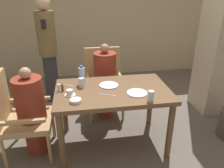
# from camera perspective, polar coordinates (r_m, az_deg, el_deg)

# --- Properties ---
(ground_plane) EXTENTS (16.00, 16.00, 0.00)m
(ground_plane) POSITION_cam_1_polar(r_m,az_deg,el_deg) (2.93, 0.13, -14.90)
(ground_plane) COLOR #60564C
(wall_back) EXTENTS (8.00, 0.06, 2.80)m
(wall_back) POSITION_cam_1_polar(r_m,az_deg,el_deg) (4.76, -4.91, 18.62)
(wall_back) COLOR tan
(wall_back) RESTS_ON ground_plane
(dining_table) EXTENTS (1.32, 0.82, 0.76)m
(dining_table) POSITION_cam_1_polar(r_m,az_deg,el_deg) (2.57, 0.15, -3.47)
(dining_table) COLOR brown
(dining_table) RESTS_ON ground_plane
(chair_left_side) EXTENTS (0.55, 0.55, 1.00)m
(chair_left_side) POSITION_cam_1_polar(r_m,az_deg,el_deg) (2.70, -23.38, -7.23)
(chair_left_side) COLOR tan
(chair_left_side) RESTS_ON ground_plane
(diner_in_left_chair) EXTENTS (0.32, 0.32, 1.08)m
(diner_in_left_chair) POSITION_cam_1_polar(r_m,az_deg,el_deg) (2.66, -20.25, -6.65)
(diner_in_left_chair) COLOR maroon
(diner_in_left_chair) RESTS_ON ground_plane
(chair_far_side) EXTENTS (0.55, 0.55, 1.00)m
(chair_far_side) POSITION_cam_1_polar(r_m,az_deg,el_deg) (3.38, -2.14, 1.13)
(chair_far_side) COLOR tan
(chair_far_side) RESTS_ON ground_plane
(diner_in_far_chair) EXTENTS (0.32, 0.32, 1.13)m
(diner_in_far_chair) POSITION_cam_1_polar(r_m,az_deg,el_deg) (3.22, -1.81, 0.91)
(diner_in_far_chair) COLOR maroon
(diner_in_far_chair) RESTS_ON ground_plane
(standing_host) EXTENTS (0.30, 0.33, 1.74)m
(standing_host) POSITION_cam_1_polar(r_m,az_deg,el_deg) (3.73, -16.38, 8.98)
(standing_host) COLOR #2D2D33
(standing_host) RESTS_ON ground_plane
(plate_main_left) EXTENTS (0.23, 0.23, 0.01)m
(plate_main_left) POSITION_cam_1_polar(r_m,az_deg,el_deg) (2.62, -0.84, -0.30)
(plate_main_left) COLOR white
(plate_main_left) RESTS_ON dining_table
(plate_main_right) EXTENTS (0.23, 0.23, 0.01)m
(plate_main_right) POSITION_cam_1_polar(r_m,az_deg,el_deg) (2.45, 6.56, -2.33)
(plate_main_right) COLOR white
(plate_main_right) RESTS_ON dining_table
(teacup_with_saucer) EXTENTS (0.12, 0.12, 0.07)m
(teacup_with_saucer) POSITION_cam_1_polar(r_m,az_deg,el_deg) (2.42, -10.97, -2.32)
(teacup_with_saucer) COLOR white
(teacup_with_saucer) RESTS_ON dining_table
(bowl_small) EXTENTS (0.12, 0.12, 0.04)m
(bowl_small) POSITION_cam_1_polar(r_m,az_deg,el_deg) (2.28, -9.46, -4.33)
(bowl_small) COLOR white
(bowl_small) RESTS_ON dining_table
(water_bottle) EXTENTS (0.07, 0.07, 0.23)m
(water_bottle) POSITION_cam_1_polar(r_m,az_deg,el_deg) (2.66, -7.87, 2.20)
(water_bottle) COLOR #A3C6DB
(water_bottle) RESTS_ON dining_table
(glass_tall_near) EXTENTS (0.07, 0.07, 0.12)m
(glass_tall_near) POSITION_cam_1_polar(r_m,az_deg,el_deg) (2.29, 10.09, -3.11)
(glass_tall_near) COLOR silver
(glass_tall_near) RESTS_ON dining_table
(glass_tall_mid) EXTENTS (0.07, 0.07, 0.12)m
(glass_tall_mid) POSITION_cam_1_polar(r_m,az_deg,el_deg) (2.59, -7.95, 0.37)
(glass_tall_mid) COLOR silver
(glass_tall_mid) RESTS_ON dining_table
(salt_shaker) EXTENTS (0.03, 0.03, 0.09)m
(salt_shaker) POSITION_cam_1_polar(r_m,az_deg,el_deg) (2.54, -13.72, -0.95)
(salt_shaker) COLOR white
(salt_shaker) RESTS_ON dining_table
(pepper_shaker) EXTENTS (0.03, 0.03, 0.08)m
(pepper_shaker) POSITION_cam_1_polar(r_m,az_deg,el_deg) (2.53, -12.84, -0.94)
(pepper_shaker) COLOR #4C3D2D
(pepper_shaker) RESTS_ON dining_table
(fork_beside_plate) EXTENTS (0.17, 0.09, 0.00)m
(fork_beside_plate) POSITION_cam_1_polar(r_m,az_deg,el_deg) (2.39, -0.85, -2.93)
(fork_beside_plate) COLOR silver
(fork_beside_plate) RESTS_ON dining_table
(knife_beside_plate) EXTENTS (0.18, 0.11, 0.00)m
(knife_beside_plate) POSITION_cam_1_polar(r_m,az_deg,el_deg) (2.68, -11.59, -0.37)
(knife_beside_plate) COLOR silver
(knife_beside_plate) RESTS_ON dining_table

